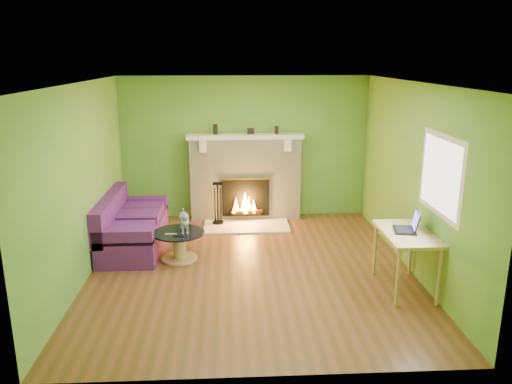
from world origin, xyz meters
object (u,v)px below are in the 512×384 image
sofa (131,227)px  desk (407,239)px  coffee_table (179,243)px  cat (184,220)px

sofa → desk: (3.81, -1.69, 0.36)m
coffee_table → desk: desk is taller
sofa → coffee_table: sofa is taller
sofa → desk: sofa is taller
coffee_table → sofa: bearing=146.2°
sofa → cat: sofa is taller
cat → desk: bearing=-32.3°
sofa → coffee_table: 0.97m
coffee_table → desk: 3.25m
coffee_table → cat: 0.36m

